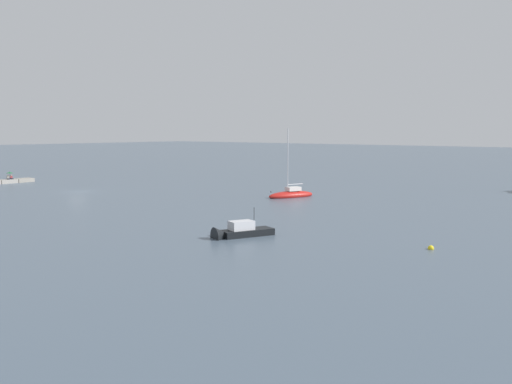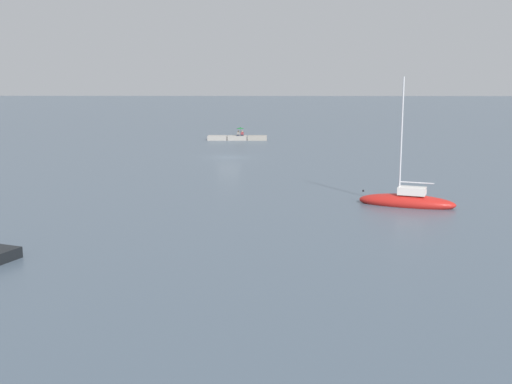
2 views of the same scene
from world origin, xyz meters
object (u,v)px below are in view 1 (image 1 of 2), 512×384
(mooring_buoy_near, at_px, (431,248))
(sailboat_red_mid, at_px, (291,195))
(person_seated_maroon_left, at_px, (11,178))
(person_seated_grey_right, at_px, (8,178))
(motorboat_black_near, at_px, (238,233))
(umbrella_open_green, at_px, (10,173))

(mooring_buoy_near, bearing_deg, sailboat_red_mid, -125.90)
(sailboat_red_mid, height_order, mooring_buoy_near, sailboat_red_mid)
(sailboat_red_mid, xyz_separation_m, mooring_buoy_near, (19.62, 27.10, -0.25))
(person_seated_maroon_left, relative_size, person_seated_grey_right, 1.00)
(person_seated_maroon_left, xyz_separation_m, mooring_buoy_near, (6.16, 74.21, -0.81))
(person_seated_grey_right, xyz_separation_m, sailboat_red_mid, (-14.02, 47.03, -0.55))
(sailboat_red_mid, relative_size, motorboat_black_near, 1.70)
(person_seated_grey_right, height_order, sailboat_red_mid, sailboat_red_mid)
(sailboat_red_mid, bearing_deg, person_seated_grey_right, 36.88)
(sailboat_red_mid, distance_m, mooring_buoy_near, 33.46)
(person_seated_maroon_left, height_order, motorboat_black_near, motorboat_black_near)
(mooring_buoy_near, bearing_deg, person_seated_maroon_left, -94.74)
(sailboat_red_mid, height_order, motorboat_black_near, sailboat_red_mid)
(umbrella_open_green, relative_size, sailboat_red_mid, 0.14)
(motorboat_black_near, bearing_deg, person_seated_maroon_left, 10.29)
(person_seated_grey_right, xyz_separation_m, motorboat_black_near, (10.98, 59.98, -0.58))
(motorboat_black_near, bearing_deg, umbrella_open_green, 10.54)
(person_seated_grey_right, distance_m, mooring_buoy_near, 74.35)
(person_seated_grey_right, height_order, motorboat_black_near, motorboat_black_near)
(person_seated_maroon_left, bearing_deg, umbrella_open_green, 13.59)
(person_seated_grey_right, height_order, umbrella_open_green, umbrella_open_green)
(person_seated_grey_right, relative_size, umbrella_open_green, 0.58)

